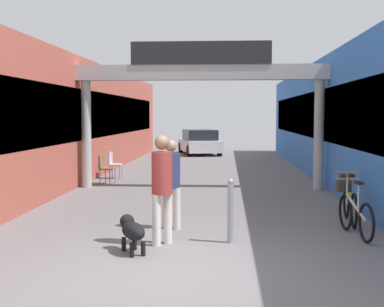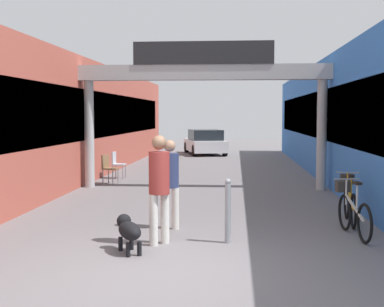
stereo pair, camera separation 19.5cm
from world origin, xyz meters
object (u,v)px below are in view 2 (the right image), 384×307
at_px(pedestrian_companion, 170,178).
at_px(parked_car_white, 205,142).
at_px(bicycle_orange_second, 349,201).
at_px(cafe_chair_wood_nearer, 108,166).
at_px(pedestrian_with_dog, 159,182).
at_px(bollard_post_metal, 228,210).
at_px(bicycle_silver_nearest, 352,211).
at_px(dog_on_leash, 128,230).
at_px(cafe_chair_aluminium_farther, 117,162).

xyz_separation_m(pedestrian_companion, parked_car_white, (-0.42, 18.90, -0.30)).
xyz_separation_m(bicycle_orange_second, cafe_chair_wood_nearer, (-6.15, 5.48, 0.10)).
distance_m(pedestrian_with_dog, bollard_post_metal, 1.23).
relative_size(bicycle_orange_second, bollard_post_metal, 1.57).
height_order(bicycle_silver_nearest, parked_car_white, parked_car_white).
relative_size(bicycle_silver_nearest, bollard_post_metal, 1.57).
distance_m(pedestrian_companion, bollard_post_metal, 1.57).
bearing_deg(bicycle_silver_nearest, parked_car_white, 100.90).
xyz_separation_m(pedestrian_companion, bicycle_orange_second, (3.46, 0.82, -0.51)).
distance_m(dog_on_leash, parked_car_white, 20.69).
xyz_separation_m(bicycle_silver_nearest, cafe_chair_aluminium_farther, (-6.01, 7.99, 0.10)).
height_order(bicycle_orange_second, bollard_post_metal, bollard_post_metal).
distance_m(pedestrian_companion, bicycle_silver_nearest, 3.33).
relative_size(pedestrian_companion, cafe_chair_wood_nearer, 1.86).
xyz_separation_m(pedestrian_with_dog, bollard_post_metal, (1.11, 0.20, -0.49)).
height_order(bicycle_orange_second, cafe_chair_wood_nearer, bicycle_orange_second).
distance_m(pedestrian_companion, bicycle_orange_second, 3.59).
relative_size(bicycle_orange_second, cafe_chair_wood_nearer, 1.90).
relative_size(bollard_post_metal, cafe_chair_aluminium_farther, 1.20).
relative_size(bicycle_silver_nearest, cafe_chair_aluminium_farther, 1.89).
bearing_deg(dog_on_leash, cafe_chair_wood_nearer, 105.69).
bearing_deg(dog_on_leash, cafe_chair_aluminium_farther, 103.71).
bearing_deg(cafe_chair_wood_nearer, bicycle_silver_nearest, -47.86).
height_order(pedestrian_with_dog, parked_car_white, pedestrian_with_dog).
bearing_deg(cafe_chair_wood_nearer, bicycle_orange_second, -41.69).
bearing_deg(bollard_post_metal, pedestrian_companion, 136.39).
bearing_deg(pedestrian_with_dog, bicycle_silver_nearest, 16.11).
distance_m(dog_on_leash, cafe_chair_aluminium_farther, 9.76).
bearing_deg(pedestrian_companion, bicycle_orange_second, 13.31).
height_order(dog_on_leash, bicycle_silver_nearest, bicycle_silver_nearest).
xyz_separation_m(bollard_post_metal, cafe_chair_aluminium_farther, (-3.83, 8.73, -0.00)).
height_order(bollard_post_metal, cafe_chair_aluminium_farther, bollard_post_metal).
xyz_separation_m(pedestrian_with_dog, dog_on_leash, (-0.40, -0.54, -0.68)).
bearing_deg(pedestrian_with_dog, parked_car_white, 91.16).
bearing_deg(pedestrian_with_dog, bollard_post_metal, 10.33).
bearing_deg(cafe_chair_aluminium_farther, bicycle_silver_nearest, -53.05).
bearing_deg(pedestrian_with_dog, bicycle_orange_second, 30.76).
bearing_deg(bicycle_silver_nearest, dog_on_leash, -158.04).
relative_size(pedestrian_companion, parked_car_white, 0.39).
distance_m(cafe_chair_wood_nearer, cafe_chair_aluminium_farther, 1.40).
distance_m(bicycle_orange_second, cafe_chair_aluminium_farther, 9.25).
height_order(pedestrian_with_dog, bicycle_silver_nearest, pedestrian_with_dog).
distance_m(cafe_chair_aluminium_farther, parked_car_white, 11.45).
distance_m(bicycle_orange_second, cafe_chair_wood_nearer, 8.23).
bearing_deg(bicycle_orange_second, cafe_chair_wood_nearer, 138.31).
bearing_deg(dog_on_leash, pedestrian_companion, 76.77).
relative_size(pedestrian_with_dog, parked_car_white, 0.42).
relative_size(bicycle_orange_second, cafe_chair_aluminium_farther, 1.90).
height_order(dog_on_leash, bollard_post_metal, bollard_post_metal).
xyz_separation_m(dog_on_leash, cafe_chair_wood_nearer, (-2.27, 8.08, 0.19)).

